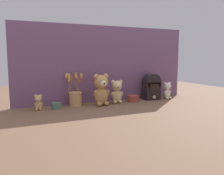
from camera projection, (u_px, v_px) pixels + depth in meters
The scene contains 10 objects.
ground_plane at pixel (113, 104), 2.27m from camera, with size 4.00×4.00×0.00m, color brown.
backdrop_wall at pixel (106, 64), 2.37m from camera, with size 1.80×0.02×0.75m.
teddy_bear_large at pixel (101, 89), 2.18m from camera, with size 0.16×0.15×0.29m.
teddy_bear_medium at pixel (117, 91), 2.29m from camera, with size 0.13×0.11×0.23m.
teddy_bear_small at pixel (167, 90), 2.53m from camera, with size 0.10×0.09×0.18m.
teddy_bear_tiny at pixel (38, 102), 1.99m from camera, with size 0.07×0.07×0.13m.
flower_vase at pixel (75, 96), 2.18m from camera, with size 0.17×0.19×0.31m.
vintage_radio at pixel (151, 87), 2.49m from camera, with size 0.17×0.12×0.27m.
decorative_tin_tall at pixel (133, 98), 2.38m from camera, with size 0.12×0.12×0.06m.
decorative_tin_short at pixel (57, 106), 2.05m from camera, with size 0.08×0.08×0.05m.
Camera 1 is at (-0.93, -2.02, 0.44)m, focal length 38.00 mm.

